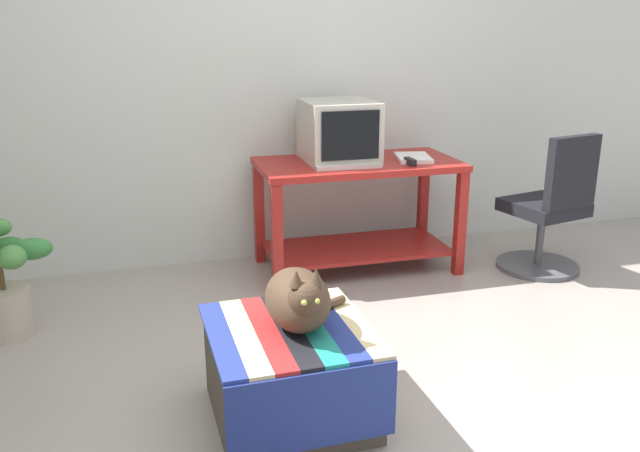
{
  "coord_description": "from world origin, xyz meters",
  "views": [
    {
      "loc": [
        -1.0,
        -2.17,
        1.54
      ],
      "look_at": [
        -0.07,
        0.85,
        0.55
      ],
      "focal_mm": 37.09,
      "sensor_mm": 36.0,
      "label": 1
    }
  ],
  "objects_px": {
    "ottoman_with_blanket": "(290,373)",
    "office_chair": "(550,213)",
    "book": "(413,158)",
    "cat": "(299,299)",
    "stapler": "(410,162)",
    "keyboard": "(347,165)",
    "desk": "(357,196)",
    "tv_monitor": "(339,132)",
    "potted_plant": "(4,283)"
  },
  "relations": [
    {
      "from": "ottoman_with_blanket",
      "to": "office_chair",
      "type": "bearing_deg",
      "value": 29.18
    },
    {
      "from": "book",
      "to": "cat",
      "type": "relative_size",
      "value": 0.71
    },
    {
      "from": "book",
      "to": "office_chair",
      "type": "relative_size",
      "value": 0.31
    },
    {
      "from": "ottoman_with_blanket",
      "to": "stapler",
      "type": "relative_size",
      "value": 6.09
    },
    {
      "from": "keyboard",
      "to": "office_chair",
      "type": "xyz_separation_m",
      "value": [
        1.25,
        -0.27,
        -0.33
      ]
    },
    {
      "from": "desk",
      "to": "book",
      "type": "relative_size",
      "value": 4.5
    },
    {
      "from": "office_chair",
      "to": "stapler",
      "type": "bearing_deg",
      "value": -25.64
    },
    {
      "from": "desk",
      "to": "office_chair",
      "type": "bearing_deg",
      "value": -18.61
    },
    {
      "from": "stapler",
      "to": "tv_monitor",
      "type": "bearing_deg",
      "value": 145.2
    },
    {
      "from": "desk",
      "to": "keyboard",
      "type": "relative_size",
      "value": 3.13
    },
    {
      "from": "book",
      "to": "stapler",
      "type": "height_order",
      "value": "stapler"
    },
    {
      "from": "book",
      "to": "cat",
      "type": "bearing_deg",
      "value": -114.5
    },
    {
      "from": "stapler",
      "to": "desk",
      "type": "bearing_deg",
      "value": 143.58
    },
    {
      "from": "keyboard",
      "to": "book",
      "type": "height_order",
      "value": "same"
    },
    {
      "from": "book",
      "to": "ottoman_with_blanket",
      "type": "xyz_separation_m",
      "value": [
        -1.18,
        -1.45,
        -0.52
      ]
    },
    {
      "from": "book",
      "to": "ottoman_with_blanket",
      "type": "height_order",
      "value": "book"
    },
    {
      "from": "potted_plant",
      "to": "ottoman_with_blanket",
      "type": "bearing_deg",
      "value": -43.33
    },
    {
      "from": "desk",
      "to": "book",
      "type": "bearing_deg",
      "value": -7.89
    },
    {
      "from": "cat",
      "to": "stapler",
      "type": "xyz_separation_m",
      "value": [
        1.06,
        1.33,
        0.21
      ]
    },
    {
      "from": "potted_plant",
      "to": "office_chair",
      "type": "distance_m",
      "value": 3.15
    },
    {
      "from": "potted_plant",
      "to": "stapler",
      "type": "distance_m",
      "value": 2.33
    },
    {
      "from": "tv_monitor",
      "to": "potted_plant",
      "type": "height_order",
      "value": "tv_monitor"
    },
    {
      "from": "tv_monitor",
      "to": "potted_plant",
      "type": "xyz_separation_m",
      "value": [
        -1.91,
        -0.45,
        -0.6
      ]
    },
    {
      "from": "desk",
      "to": "ottoman_with_blanket",
      "type": "relative_size",
      "value": 1.87
    },
    {
      "from": "potted_plant",
      "to": "office_chair",
      "type": "height_order",
      "value": "office_chair"
    },
    {
      "from": "keyboard",
      "to": "stapler",
      "type": "height_order",
      "value": "stapler"
    },
    {
      "from": "ottoman_with_blanket",
      "to": "cat",
      "type": "bearing_deg",
      "value": -15.73
    },
    {
      "from": "ottoman_with_blanket",
      "to": "stapler",
      "type": "height_order",
      "value": "stapler"
    },
    {
      "from": "desk",
      "to": "tv_monitor",
      "type": "bearing_deg",
      "value": 151.18
    },
    {
      "from": "desk",
      "to": "cat",
      "type": "relative_size",
      "value": 3.19
    },
    {
      "from": "desk",
      "to": "potted_plant",
      "type": "height_order",
      "value": "desk"
    },
    {
      "from": "desk",
      "to": "stapler",
      "type": "relative_size",
      "value": 11.4
    },
    {
      "from": "potted_plant",
      "to": "desk",
      "type": "bearing_deg",
      "value": 10.95
    },
    {
      "from": "desk",
      "to": "stapler",
      "type": "xyz_separation_m",
      "value": [
        0.26,
        -0.19,
        0.25
      ]
    },
    {
      "from": "book",
      "to": "office_chair",
      "type": "bearing_deg",
      "value": -10.86
    },
    {
      "from": "desk",
      "to": "cat",
      "type": "distance_m",
      "value": 1.71
    },
    {
      "from": "ottoman_with_blanket",
      "to": "office_chair",
      "type": "height_order",
      "value": "office_chair"
    },
    {
      "from": "desk",
      "to": "stapler",
      "type": "height_order",
      "value": "stapler"
    },
    {
      "from": "office_chair",
      "to": "tv_monitor",
      "type": "bearing_deg",
      "value": -32.39
    },
    {
      "from": "tv_monitor",
      "to": "cat",
      "type": "bearing_deg",
      "value": -112.17
    },
    {
      "from": "desk",
      "to": "potted_plant",
      "type": "relative_size",
      "value": 2.01
    },
    {
      "from": "desk",
      "to": "office_chair",
      "type": "distance_m",
      "value": 1.21
    },
    {
      "from": "tv_monitor",
      "to": "stapler",
      "type": "relative_size",
      "value": 4.36
    },
    {
      "from": "stapler",
      "to": "ottoman_with_blanket",
      "type": "bearing_deg",
      "value": -130.09
    },
    {
      "from": "book",
      "to": "stapler",
      "type": "bearing_deg",
      "value": -107.72
    },
    {
      "from": "keyboard",
      "to": "cat",
      "type": "height_order",
      "value": "keyboard"
    },
    {
      "from": "desk",
      "to": "tv_monitor",
      "type": "xyz_separation_m",
      "value": [
        -0.11,
        0.06,
        0.4
      ]
    },
    {
      "from": "keyboard",
      "to": "stapler",
      "type": "distance_m",
      "value": 0.39
    },
    {
      "from": "cat",
      "to": "desk",
      "type": "bearing_deg",
      "value": 63.61
    },
    {
      "from": "desk",
      "to": "office_chair",
      "type": "relative_size",
      "value": 1.41
    }
  ]
}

